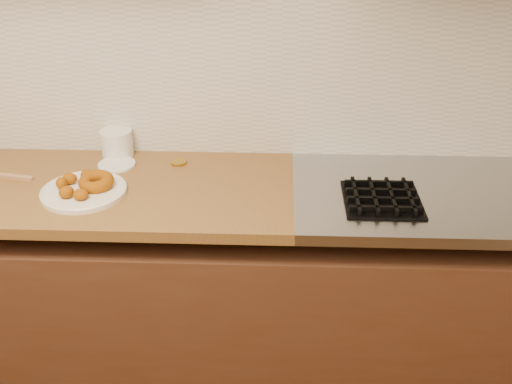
# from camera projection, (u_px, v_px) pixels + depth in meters

# --- Properties ---
(wall_back) EXTENTS (4.00, 0.02, 2.70)m
(wall_back) POSITION_uv_depth(u_px,v_px,m) (159.00, 37.00, 2.19)
(wall_back) COLOR #C2B198
(wall_back) RESTS_ON ground
(base_cabinet) EXTENTS (3.60, 0.60, 0.77)m
(base_cabinet) POSITION_uv_depth(u_px,v_px,m) (164.00, 299.00, 2.38)
(base_cabinet) COLOR #4D2E1D
(base_cabinet) RESTS_ON floor
(stovetop) EXTENTS (1.30, 0.62, 0.04)m
(stovetop) POSITION_uv_depth(u_px,v_px,m) (478.00, 196.00, 2.11)
(stovetop) COLOR #9EA0A5
(stovetop) RESTS_ON base_cabinet
(backsplash) EXTENTS (3.60, 0.02, 0.60)m
(backsplash) POSITION_uv_depth(u_px,v_px,m) (162.00, 78.00, 2.25)
(backsplash) COLOR beige
(backsplash) RESTS_ON wall_back
(burner_grates) EXTENTS (0.91, 0.26, 0.03)m
(burner_grates) POSITION_uv_depth(u_px,v_px,m) (479.00, 199.00, 2.02)
(burner_grates) COLOR black
(burner_grates) RESTS_ON stovetop
(donut_plate) EXTENTS (0.29, 0.29, 0.02)m
(donut_plate) POSITION_uv_depth(u_px,v_px,m) (84.00, 191.00, 2.08)
(donut_plate) COLOR white
(donut_plate) RESTS_ON butcher_block
(ring_donut) EXTENTS (0.13, 0.14, 0.06)m
(ring_donut) POSITION_uv_depth(u_px,v_px,m) (96.00, 181.00, 2.08)
(ring_donut) COLOR #994B01
(ring_donut) RESTS_ON donut_plate
(fried_dough_chunks) EXTENTS (0.14, 0.20, 0.05)m
(fried_dough_chunks) POSITION_uv_depth(u_px,v_px,m) (73.00, 185.00, 2.06)
(fried_dough_chunks) COLOR #994B01
(fried_dough_chunks) RESTS_ON donut_plate
(plastic_tub) EXTENTS (0.16, 0.16, 0.10)m
(plastic_tub) POSITION_uv_depth(u_px,v_px,m) (117.00, 143.00, 2.33)
(plastic_tub) COLOR silver
(plastic_tub) RESTS_ON butcher_block
(tub_lid) EXTENTS (0.16, 0.16, 0.01)m
(tub_lid) POSITION_uv_depth(u_px,v_px,m) (117.00, 164.00, 2.27)
(tub_lid) COLOR white
(tub_lid) RESTS_ON butcher_block
(brass_jar_lid) EXTENTS (0.06, 0.06, 0.01)m
(brass_jar_lid) POSITION_uv_depth(u_px,v_px,m) (179.00, 162.00, 2.29)
(brass_jar_lid) COLOR #A8852A
(brass_jar_lid) RESTS_ON butcher_block
(wooden_utensil) EXTENTS (0.17, 0.05, 0.01)m
(wooden_utensil) POSITION_uv_depth(u_px,v_px,m) (11.00, 177.00, 2.18)
(wooden_utensil) COLOR #A5774B
(wooden_utensil) RESTS_ON butcher_block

